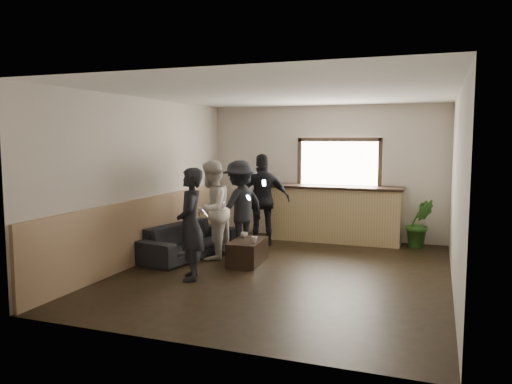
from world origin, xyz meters
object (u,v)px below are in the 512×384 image
at_px(sofa, 189,240).
at_px(cup_b, 254,240).
at_px(bar_counter, 336,210).
at_px(coffee_table, 248,252).
at_px(person_c, 240,206).
at_px(potted_plant, 419,223).
at_px(cup_a, 244,235).
at_px(person_b, 212,210).
at_px(person_a, 190,224).
at_px(person_d, 263,200).

relative_size(sofa, cup_b, 20.01).
xyz_separation_m(bar_counter, coffee_table, (-1.05, -2.34, -0.44)).
xyz_separation_m(sofa, coffee_table, (1.17, -0.10, -0.10)).
distance_m(coffee_table, cup_b, 0.32).
bearing_deg(person_c, sofa, -21.76).
relative_size(sofa, potted_plant, 2.11).
relative_size(cup_a, cup_b, 1.16).
distance_m(bar_counter, cup_a, 2.45).
bearing_deg(bar_counter, cup_b, -109.68).
height_order(sofa, person_b, person_b).
distance_m(coffee_table, person_b, 0.99).
relative_size(cup_b, person_b, 0.06).
bearing_deg(coffee_table, potted_plant, 40.43).
relative_size(bar_counter, person_a, 1.60).
relative_size(person_b, person_c, 1.01).
height_order(person_a, person_b, person_b).
xyz_separation_m(bar_counter, person_a, (-1.50, -3.54, 0.20)).
bearing_deg(person_c, bar_counter, 161.46).
bearing_deg(person_d, person_b, 45.90).
bearing_deg(person_b, person_c, 157.02).
distance_m(sofa, person_d, 1.77).
height_order(coffee_table, person_b, person_b).
height_order(cup_a, cup_b, cup_b).
bearing_deg(potted_plant, cup_a, -143.66).
relative_size(potted_plant, person_b, 0.55).
distance_m(sofa, person_a, 1.58).
distance_m(cup_b, person_c, 1.16).
xyz_separation_m(bar_counter, sofa, (-2.22, -2.24, -0.35)).
relative_size(cup_b, person_c, 0.06).
relative_size(bar_counter, person_c, 1.58).
relative_size(sofa, cup_a, 17.21).
bearing_deg(coffee_table, cup_a, 124.00).
relative_size(person_a, person_d, 0.93).
bearing_deg(person_c, potted_plant, 140.94).
height_order(coffee_table, person_c, person_c).
bearing_deg(person_d, cup_a, 69.80).
height_order(person_b, person_d, person_d).
relative_size(potted_plant, person_d, 0.53).
xyz_separation_m(coffee_table, person_d, (-0.24, 1.47, 0.71)).
height_order(sofa, potted_plant, potted_plant).
bearing_deg(potted_plant, person_a, -131.98).
xyz_separation_m(person_a, person_b, (-0.27, 1.31, 0.02)).
distance_m(potted_plant, person_d, 3.07).
height_order(bar_counter, cup_b, bar_counter).
relative_size(coffee_table, person_a, 0.53).
relative_size(sofa, person_c, 1.18).
bearing_deg(sofa, cup_a, -72.76).
bearing_deg(coffee_table, person_a, -110.55).
bearing_deg(person_d, person_a, 60.90).
bearing_deg(sofa, potted_plant, -49.24).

